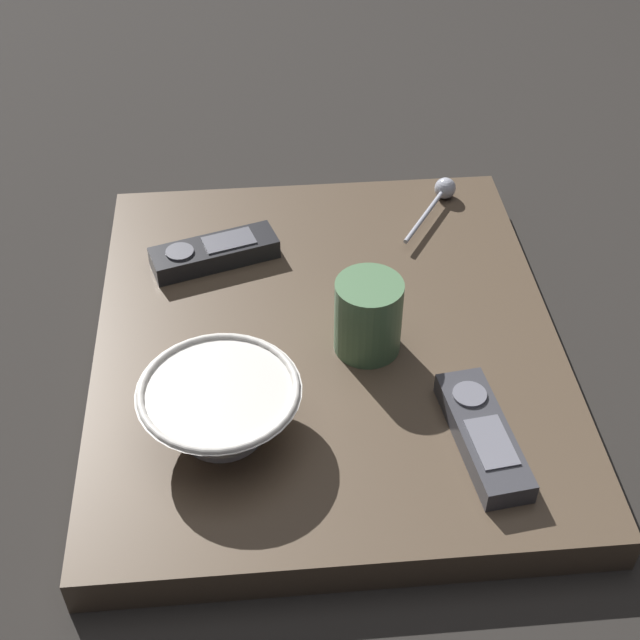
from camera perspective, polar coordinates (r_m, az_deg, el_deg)
name	(u,v)px	position (r m, az deg, el deg)	size (l,w,h in m)	color
ground_plane	(327,360)	(1.04, 0.43, -2.61)	(6.00, 6.00, 0.00)	black
table	(327,347)	(1.02, 0.44, -1.74)	(0.61, 0.52, 0.04)	#4C3D2D
cereal_bowl	(221,406)	(0.89, -6.45, -5.56)	(0.16, 0.16, 0.06)	beige
coffee_mug	(368,316)	(0.96, 3.13, 0.24)	(0.07, 0.07, 0.09)	#4C724C
teaspoon	(442,192)	(1.22, 7.90, 8.18)	(0.13, 0.09, 0.03)	#A3A5B2
tv_remote_near	(214,253)	(1.11, -6.85, 4.35)	(0.09, 0.16, 0.03)	black
tv_remote_far	(483,435)	(0.90, 10.47, -7.31)	(0.17, 0.07, 0.03)	#38383D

